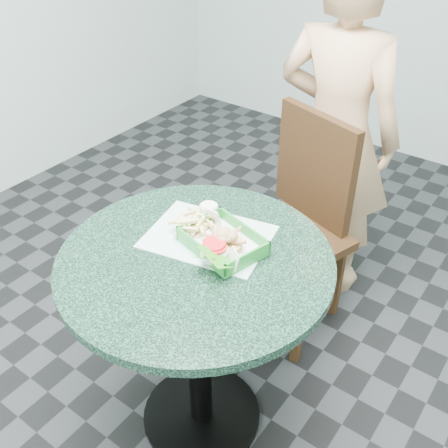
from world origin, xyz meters
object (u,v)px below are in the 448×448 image
Objects in this scene: dining_chair at (300,213)px; sauce_ramekin at (198,217)px; food_basket at (223,249)px; crab_sandwich at (225,243)px; diner_person at (336,134)px; cafe_table at (197,304)px.

sauce_ramekin is (-0.07, -0.57, 0.27)m from dining_chair.
food_basket is 0.04m from crab_sandwich.
cafe_table is at bearing 89.77° from diner_person.
cafe_table is 0.70m from dining_chair.
diner_person reaches higher than dining_chair.
dining_chair is at bearing 97.16° from crab_sandwich.
diner_person is 26.21× the size of sauce_ramekin.
dining_chair is 3.96× the size of food_basket.
cafe_table is 0.24m from crab_sandwich.
dining_chair reaches higher than sauce_ramekin.
sauce_ramekin is (-0.13, 0.05, 0.03)m from food_basket.
crab_sandwich is (0.10, -0.93, 0.04)m from diner_person.
sauce_ramekin is at bearing 83.93° from diner_person.
dining_chair is 0.63m from sauce_ramekin.
crab_sandwich is (0.02, -0.01, 0.03)m from food_basket.
dining_chair is at bearing 92.08° from cafe_table.
crab_sandwich is (0.05, 0.07, 0.22)m from cafe_table.
cafe_table is 3.48× the size of food_basket.
dining_chair is at bearing 91.07° from diner_person.
dining_chair is 0.38m from diner_person.
sauce_ramekin reaches higher than cafe_table.
crab_sandwich reaches higher than cafe_table.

